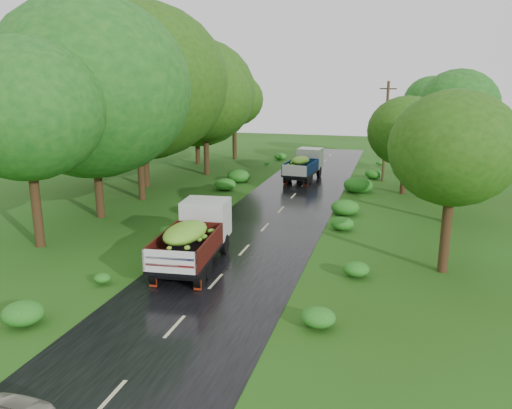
% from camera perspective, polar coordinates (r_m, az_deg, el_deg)
% --- Properties ---
extents(ground, '(120.00, 120.00, 0.00)m').
position_cam_1_polar(ground, '(17.43, -9.28, -13.65)').
color(ground, '#20430E').
rests_on(ground, ground).
extents(road, '(6.50, 80.00, 0.02)m').
position_cam_1_polar(road, '(21.63, -3.70, -7.77)').
color(road, black).
rests_on(road, ground).
extents(road_lines, '(0.12, 69.60, 0.00)m').
position_cam_1_polar(road_lines, '(22.50, -2.86, -6.83)').
color(road_lines, '#BFB78C').
rests_on(road_lines, road).
extents(truck_near, '(2.70, 6.22, 2.54)m').
position_cam_1_polar(truck_near, '(22.19, -6.99, -3.35)').
color(truck_near, black).
rests_on(truck_near, ground).
extents(truck_far, '(2.49, 5.79, 2.37)m').
position_cam_1_polar(truck_far, '(41.18, 5.59, 4.69)').
color(truck_far, black).
rests_on(truck_far, ground).
extents(utility_pole, '(1.31, 0.64, 7.92)m').
position_cam_1_polar(utility_pole, '(41.28, 14.59, 8.16)').
color(utility_pole, '#382616').
rests_on(utility_pole, ground).
extents(trees_left, '(7.19, 32.75, 10.14)m').
position_cam_1_polar(trees_left, '(38.46, -11.23, 12.24)').
color(trees_left, black).
rests_on(trees_left, ground).
extents(trees_right, '(7.18, 31.39, 7.67)m').
position_cam_1_polar(trees_right, '(36.33, 20.28, 9.02)').
color(trees_right, black).
rests_on(trees_right, ground).
extents(shrubs, '(11.90, 44.00, 0.70)m').
position_cam_1_polar(shrubs, '(29.73, 2.01, -0.91)').
color(shrubs, '#246217').
rests_on(shrubs, ground).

